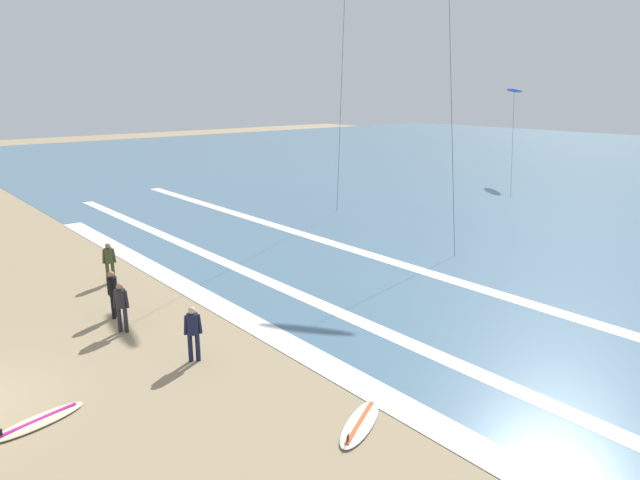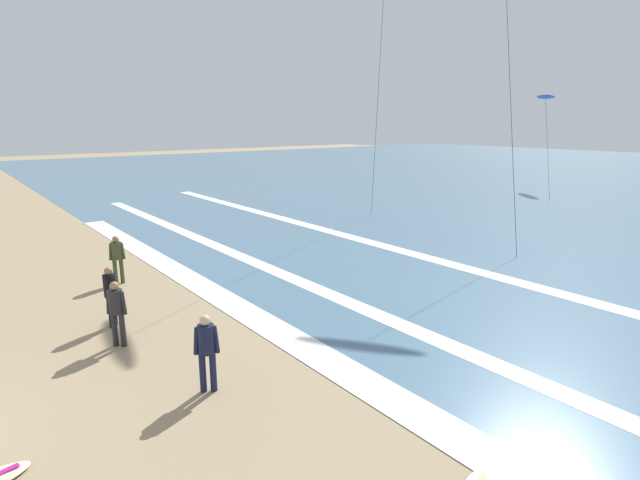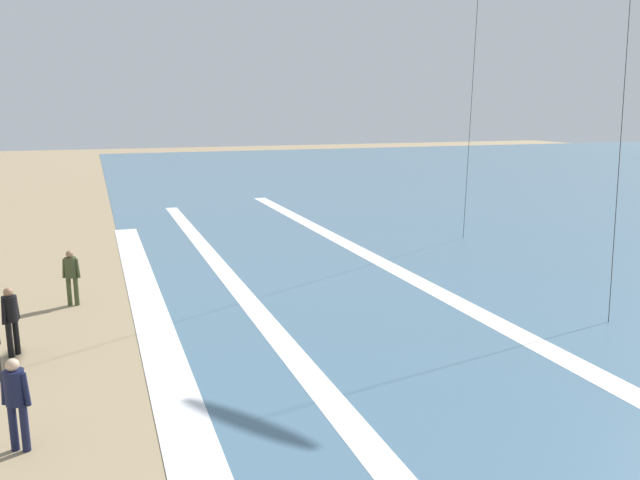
{
  "view_description": "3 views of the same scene",
  "coord_description": "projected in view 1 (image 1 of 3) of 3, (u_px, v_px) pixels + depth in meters",
  "views": [
    {
      "loc": [
        14.53,
        -0.81,
        7.32
      ],
      "look_at": [
        0.54,
        10.9,
        2.44
      ],
      "focal_mm": 31.92,
      "sensor_mm": 36.0,
      "label": 1
    },
    {
      "loc": [
        9.57,
        2.07,
        5.19
      ],
      "look_at": [
        -2.2,
        11.23,
        1.61
      ],
      "focal_mm": 27.76,
      "sensor_mm": 36.0,
      "label": 2
    },
    {
      "loc": [
        11.73,
        7.18,
        5.5
      ],
      "look_at": [
        -2.4,
        12.29,
        2.34
      ],
      "focal_mm": 35.23,
      "sensor_mm": 36.0,
      "label": 3
    }
  ],
  "objects": [
    {
      "name": "surfer_left_far",
      "position": [
        121.0,
        303.0,
        17.41
      ],
      "size": [
        0.42,
        0.42,
        1.6
      ],
      "color": "#232328",
      "rests_on": "ground"
    },
    {
      "name": "wave_foam_outer_break",
      "position": [
        386.0,
        260.0,
        25.02
      ],
      "size": [
        48.13,
        0.71,
        0.01
      ],
      "primitive_type": "cube",
      "color": "white",
      "rests_on": "ocean_surface"
    },
    {
      "name": "kite_blue_high_right",
      "position": [
        514.0,
        91.0,
        46.38
      ],
      "size": [
        6.71,
        9.07,
        7.37
      ],
      "color": "blue",
      "rests_on": "ground"
    },
    {
      "name": "surfer_left_near",
      "position": [
        193.0,
        329.0,
        15.54
      ],
      "size": [
        0.32,
        0.49,
        1.6
      ],
      "color": "#141938",
      "rests_on": "ground"
    },
    {
      "name": "wave_foam_mid_break",
      "position": [
        338.0,
        312.0,
        19.17
      ],
      "size": [
        50.25,
        0.63,
        0.01
      ],
      "primitive_type": "cube",
      "color": "white",
      "rests_on": "ocean_surface"
    },
    {
      "name": "surfboard_foreground_flat",
      "position": [
        38.0,
        421.0,
        12.83
      ],
      "size": [
        0.99,
        2.18,
        0.25
      ],
      "color": "beige",
      "rests_on": "ground"
    },
    {
      "name": "wave_foam_shoreline",
      "position": [
        278.0,
        338.0,
        17.2
      ],
      "size": [
        39.23,
        0.95,
        0.01
      ],
      "primitive_type": "cube",
      "color": "white",
      "rests_on": "ocean_surface"
    },
    {
      "name": "surfboard_near_water",
      "position": [
        360.0,
        423.0,
        12.76
      ],
      "size": [
        1.51,
        2.14,
        0.25
      ],
      "color": "silver",
      "rests_on": "ground"
    },
    {
      "name": "surfer_background_far",
      "position": [
        109.0,
        259.0,
        21.87
      ],
      "size": [
        0.32,
        0.51,
        1.6
      ],
      "color": "#384223",
      "rests_on": "ground"
    },
    {
      "name": "surfer_foreground_main",
      "position": [
        113.0,
        290.0,
        18.53
      ],
      "size": [
        0.46,
        0.38,
        1.6
      ],
      "color": "black",
      "rests_on": "ground"
    }
  ]
}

